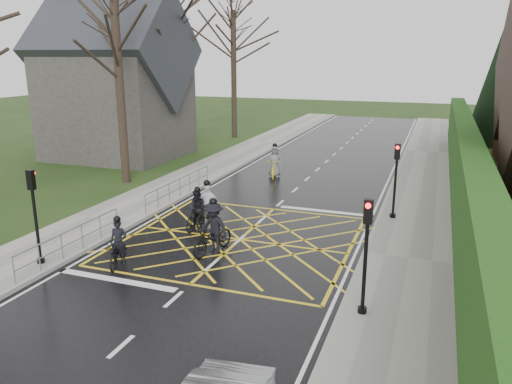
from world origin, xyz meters
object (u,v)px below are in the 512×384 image
Objects in this scene: cyclist_front at (207,210)px; cyclist_mid at (213,233)px; cyclist_lead at (274,165)px; cyclist_rear at (118,249)px; cyclist_back at (197,213)px.

cyclist_mid is at bearing -63.00° from cyclist_front.
cyclist_front is 8.98m from cyclist_lead.
cyclist_back reaches higher than cyclist_rear.
cyclist_front is (1.14, 4.31, 0.18)m from cyclist_rear.
cyclist_rear is 4.11m from cyclist_back.
cyclist_mid is (1.61, -2.01, 0.07)m from cyclist_back.
cyclist_mid is at bearing 18.83° from cyclist_rear.
cyclist_rear is at bearing -107.96° from cyclist_front.
cyclist_mid is at bearing -48.82° from cyclist_back.
cyclist_rear is at bearing -109.19° from cyclist_lead.
cyclist_front is (-1.34, 2.30, -0.00)m from cyclist_mid.
cyclist_rear is 4.46m from cyclist_front.
cyclist_lead reaches higher than cyclist_rear.
cyclist_rear is at bearing -126.53° from cyclist_mid.
cyclist_mid is 11.37m from cyclist_lead.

